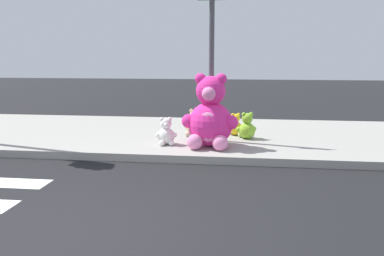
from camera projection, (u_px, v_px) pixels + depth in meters
name	position (u px, v px, depth m)	size (l,w,h in m)	color
ground_plane	(84.00, 237.00, 4.15)	(60.00, 60.00, 0.00)	black
sidewalk	(171.00, 135.00, 9.21)	(28.00, 4.40, 0.15)	#9E9B93
sign_pole	(212.00, 59.00, 7.98)	(0.56, 0.11, 3.20)	#4C4C51
plush_pink_large	(210.00, 118.00, 7.60)	(1.11, 0.98, 1.44)	#F22D93
plush_white	(166.00, 134.00, 7.83)	(0.42, 0.39, 0.56)	white
plush_brown	(204.00, 122.00, 9.18)	(0.43, 0.42, 0.60)	olive
plush_lime	(247.00, 128.00, 8.41)	(0.43, 0.41, 0.58)	#8CD133
plush_tan	(195.00, 125.00, 8.66)	(0.45, 0.43, 0.61)	tan
plush_yellow	(235.00, 126.00, 8.80)	(0.36, 0.36, 0.50)	yellow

